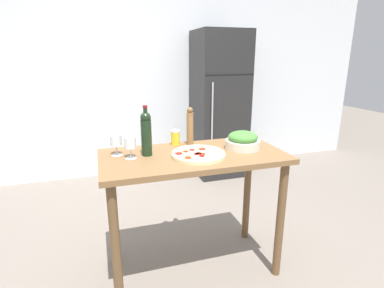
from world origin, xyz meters
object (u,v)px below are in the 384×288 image
homemade_pizza (198,154)px  salt_canister (175,137)px  refrigerator (219,105)px  salad_bowl (243,141)px  wine_glass_near (130,144)px  pepper_mill (190,127)px  wine_bottle (146,133)px  wine_glass_far (116,141)px

homemade_pizza → salt_canister: salt_canister is taller
refrigerator → salad_bowl: 1.82m
wine_glass_near → homemade_pizza: 0.44m
pepper_mill → salad_bowl: size_ratio=1.14×
salt_canister → pepper_mill: bearing=-14.8°
wine_bottle → wine_glass_near: size_ratio=2.39×
salt_canister → homemade_pizza: bearing=-76.8°
wine_bottle → homemade_pizza: 0.36m
wine_bottle → homemade_pizza: size_ratio=0.93×
pepper_mill → salt_canister: bearing=165.2°
pepper_mill → homemade_pizza: size_ratio=0.79×
wine_glass_far → salad_bowl: bearing=-6.7°
pepper_mill → salt_canister: 0.13m
wine_bottle → homemade_pizza: wine_bottle is taller
refrigerator → salt_canister: bearing=-122.6°
pepper_mill → salad_bowl: 0.39m
wine_bottle → salad_bowl: (0.67, -0.05, -0.10)m
homemade_pizza → wine_glass_near: bearing=167.7°
salt_canister → salad_bowl: bearing=-28.5°
refrigerator → pepper_mill: size_ratio=6.61×
homemade_pizza → wine_glass_far: bearing=160.3°
homemade_pizza → salt_canister: bearing=103.2°
pepper_mill → wine_glass_near: bearing=-156.9°
salad_bowl → salt_canister: (-0.43, 0.23, -0.00)m
wine_bottle → salt_canister: wine_bottle is taller
salad_bowl → homemade_pizza: bearing=-167.4°
refrigerator → homemade_pizza: (-0.89, -1.81, -0.01)m
refrigerator → wine_glass_far: size_ratio=13.32×
wine_bottle → salt_canister: bearing=37.7°
wine_bottle → salt_canister: size_ratio=3.01×
wine_glass_near → salt_canister: wine_glass_near is taller
wine_glass_far → salad_bowl: 0.86m
salad_bowl → homemade_pizza: salad_bowl is taller
wine_bottle → refrigerator: bearing=54.6°
wine_glass_near → refrigerator: bearing=52.8°
refrigerator → salad_bowl: (-0.54, -1.74, 0.03)m
refrigerator → wine_glass_far: refrigerator is taller
refrigerator → homemade_pizza: size_ratio=5.20×
pepper_mill → salt_canister: size_ratio=2.54×
refrigerator → wine_glass_far: 2.15m
wine_bottle → wine_glass_far: 0.21m
refrigerator → homemade_pizza: 2.02m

